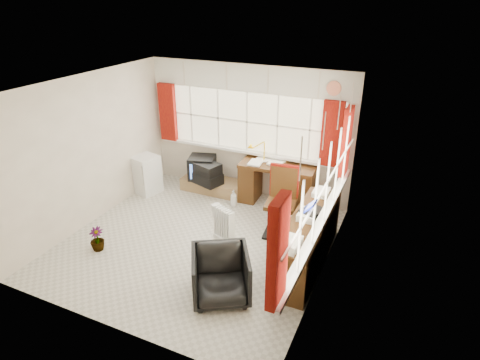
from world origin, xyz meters
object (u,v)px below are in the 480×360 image
object	(u,v)px
desk	(278,181)
radiator	(224,228)
mini_fridge	(146,174)
desk_lamp	(264,147)
credenza	(307,240)
office_chair	(221,275)
crt_tv	(202,167)
task_chair	(282,198)
tv_bench	(216,186)

from	to	relation	value
desk	radiator	distance (m)	1.64
desk	mini_fridge	distance (m)	2.59
desk_lamp	credenza	xyz separation A→B (m)	(1.30, -1.59, -0.68)
desk	office_chair	bearing A→B (deg)	-85.74
office_chair	crt_tv	world-z (taller)	crt_tv
desk_lamp	task_chair	world-z (taller)	desk_lamp
crt_tv	radiator	bearing A→B (deg)	-50.68
desk	crt_tv	size ratio (longest dim) A/B	2.32
desk	task_chair	distance (m)	1.01
desk_lamp	task_chair	distance (m)	1.22
tv_bench	mini_fridge	distance (m)	1.40
task_chair	credenza	world-z (taller)	task_chair
crt_tv	mini_fridge	size ratio (longest dim) A/B	0.80
office_chair	mini_fridge	world-z (taller)	mini_fridge
credenza	task_chair	bearing A→B (deg)	132.54
office_chair	crt_tv	size ratio (longest dim) A/B	1.23
office_chair	tv_bench	size ratio (longest dim) A/B	0.53
tv_bench	crt_tv	distance (m)	0.46
credenza	crt_tv	size ratio (longest dim) A/B	3.29
crt_tv	office_chair	bearing A→B (deg)	-56.63
tv_bench	desk	bearing A→B (deg)	3.63
task_chair	tv_bench	world-z (taller)	task_chair
office_chair	tv_bench	world-z (taller)	office_chair
desk	office_chair	world-z (taller)	desk
desk	desk_lamp	xyz separation A→B (m)	(-0.28, -0.01, 0.63)
radiator	tv_bench	bearing A→B (deg)	121.51
task_chair	crt_tv	bearing A→B (deg)	157.15
desk	mini_fridge	bearing A→B (deg)	-165.43
credenza	mini_fridge	xyz separation A→B (m)	(-3.53, 0.95, -0.01)
crt_tv	mini_fridge	xyz separation A→B (m)	(-0.95, -0.56, -0.10)
desk_lamp	office_chair	size ratio (longest dim) A/B	0.54
tv_bench	crt_tv	world-z (taller)	crt_tv
tv_bench	radiator	bearing A→B (deg)	-58.49
desk_lamp	mini_fridge	bearing A→B (deg)	-163.87
desk	tv_bench	xyz separation A→B (m)	(-1.26, -0.08, -0.31)
tv_bench	crt_tv	size ratio (longest dim) A/B	2.30
desk	mini_fridge	size ratio (longest dim) A/B	1.86
radiator	desk_lamp	bearing A→B (deg)	88.30
radiator	mini_fridge	bearing A→B (deg)	156.61
radiator	tv_bench	world-z (taller)	radiator
desk_lamp	desk	bearing A→B (deg)	1.79
radiator	credenza	world-z (taller)	credenza
desk_lamp	task_chair	size ratio (longest dim) A/B	0.35
office_chair	credenza	size ratio (longest dim) A/B	0.37
radiator	tv_bench	xyz separation A→B (m)	(-0.93, 1.51, -0.11)
task_chair	desk_lamp	bearing A→B (deg)	126.72
office_chair	tv_bench	distance (m)	3.08
desk	radiator	size ratio (longest dim) A/B	2.40
radiator	crt_tv	xyz separation A→B (m)	(-1.23, 1.50, 0.24)
task_chair	crt_tv	size ratio (longest dim) A/B	1.90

